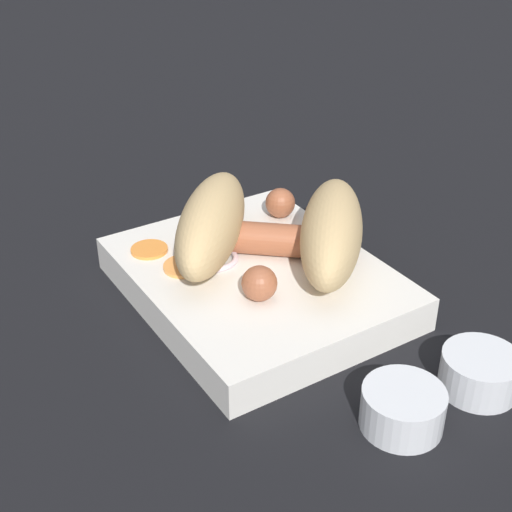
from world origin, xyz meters
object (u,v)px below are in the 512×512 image
food_tray (256,282)px  condiment_cup_far (479,374)px  sausage (271,239)px  bread_roll (271,227)px  condiment_cup_near (398,412)px

food_tray → condiment_cup_far: 0.18m
food_tray → sausage: sausage is taller
bread_roll → sausage: size_ratio=1.64×
bread_roll → condiment_cup_near: bread_roll is taller
condiment_cup_near → food_tray: bearing=178.8°
bread_roll → condiment_cup_far: 0.19m
sausage → condiment_cup_far: size_ratio=2.40×
bread_roll → condiment_cup_far: (0.18, 0.05, -0.04)m
food_tray → condiment_cup_far: same height
sausage → condiment_cup_near: 0.19m
bread_roll → sausage: (-0.01, 0.00, -0.02)m
condiment_cup_near → condiment_cup_far: same height
sausage → condiment_cup_near: (0.18, -0.02, -0.03)m
condiment_cup_far → food_tray: bearing=-158.8°
bread_roll → condiment_cup_near: bearing=-6.7°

